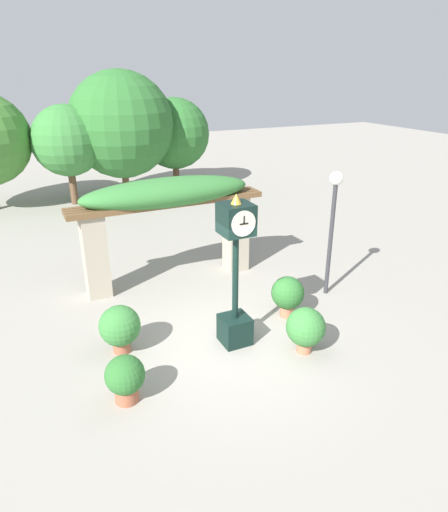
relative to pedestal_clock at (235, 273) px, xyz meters
The scene contains 9 objects.
ground_plane 1.52m from the pedestal_clock, 168.01° to the left, with size 60.00×60.00×0.00m, color gray.
pedestal_clock is the anchor object (origin of this frame).
pergola 3.29m from the pedestal_clock, 93.31° to the left, with size 4.83×1.14×2.68m.
potted_plant_near_left 1.84m from the pedestal_clock, 15.87° to the left, with size 0.72×0.72×0.93m.
potted_plant_near_right 2.73m from the pedestal_clock, 161.67° to the right, with size 0.66×0.66×0.84m.
potted_plant_far_left 1.69m from the pedestal_clock, 39.84° to the right, with size 0.75×0.75×0.92m.
potted_plant_far_right 2.42m from the pedestal_clock, 163.34° to the left, with size 0.79×0.79×0.97m.
lamp_post 3.19m from the pedestal_clock, 17.96° to the left, with size 0.31×0.31×2.99m.
tree_line 12.20m from the pedestal_clock, 90.82° to the left, with size 10.77×4.25×5.08m.
Camera 1 is at (-3.37, -6.98, 5.09)m, focal length 32.00 mm.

